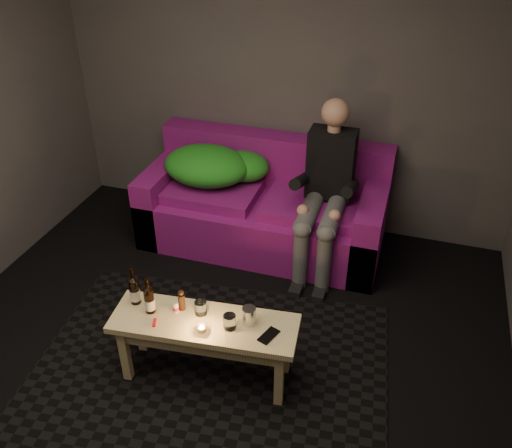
{
  "coord_description": "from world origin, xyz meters",
  "views": [
    {
      "loc": [
        1.1,
        -2.1,
        2.8
      ],
      "look_at": [
        0.09,
        1.12,
        0.61
      ],
      "focal_mm": 38.0,
      "sensor_mm": 36.0,
      "label": 1
    }
  ],
  "objects": [
    {
      "name": "floor",
      "position": [
        0.0,
        0.0,
        0.0
      ],
      "size": [
        4.5,
        4.5,
        0.0
      ],
      "primitive_type": "plane",
      "color": "black",
      "rests_on": "ground"
    },
    {
      "name": "room",
      "position": [
        0.0,
        0.47,
        1.64
      ],
      "size": [
        4.5,
        4.5,
        4.5
      ],
      "color": "silver",
      "rests_on": "ground"
    },
    {
      "name": "rug",
      "position": [
        0.05,
        0.22,
        0.01
      ],
      "size": [
        2.5,
        1.93,
        0.01
      ],
      "primitive_type": "cube",
      "rotation": [
        0.0,
        0.0,
        0.1
      ],
      "color": "black",
      "rests_on": "floor"
    },
    {
      "name": "sofa",
      "position": [
        -0.05,
        1.82,
        0.32
      ],
      "size": [
        2.06,
        0.93,
        0.89
      ],
      "color": "#801178",
      "rests_on": "floor"
    },
    {
      "name": "green_blanket",
      "position": [
        -0.52,
        1.81,
        0.67
      ],
      "size": [
        0.91,
        0.62,
        0.31
      ],
      "color": "#1A9326",
      "rests_on": "sofa"
    },
    {
      "name": "person",
      "position": [
        0.5,
        1.65,
        0.71
      ],
      "size": [
        0.37,
        0.86,
        1.38
      ],
      "color": "black",
      "rests_on": "sofa"
    },
    {
      "name": "coffee_table",
      "position": [
        0.05,
        0.17,
        0.39
      ],
      "size": [
        1.2,
        0.49,
        0.48
      ],
      "rotation": [
        0.0,
        0.0,
        0.1
      ],
      "color": "tan",
      "rests_on": "rug"
    },
    {
      "name": "beer_bottle_a",
      "position": [
        -0.43,
        0.2,
        0.58
      ],
      "size": [
        0.07,
        0.07,
        0.27
      ],
      "color": "black",
      "rests_on": "coffee_table"
    },
    {
      "name": "beer_bottle_b",
      "position": [
        -0.3,
        0.15,
        0.57
      ],
      "size": [
        0.07,
        0.07,
        0.26
      ],
      "color": "black",
      "rests_on": "coffee_table"
    },
    {
      "name": "salt_shaker",
      "position": [
        -0.15,
        0.2,
        0.52
      ],
      "size": [
        0.04,
        0.04,
        0.08
      ],
      "primitive_type": "cylinder",
      "rotation": [
        0.0,
        0.0,
        0.2
      ],
      "color": "silver",
      "rests_on": "coffee_table"
    },
    {
      "name": "pepper_mill",
      "position": [
        -0.12,
        0.23,
        0.53
      ],
      "size": [
        0.05,
        0.05,
        0.11
      ],
      "primitive_type": "cylinder",
      "rotation": [
        0.0,
        0.0,
        0.29
      ],
      "color": "black",
      "rests_on": "coffee_table"
    },
    {
      "name": "tumbler_back",
      "position": [
        0.01,
        0.23,
        0.52
      ],
      "size": [
        0.1,
        0.1,
        0.09
      ],
      "primitive_type": "cylinder",
      "rotation": [
        0.0,
        0.0,
        0.32
      ],
      "color": "white",
      "rests_on": "coffee_table"
    },
    {
      "name": "tealight",
      "position": [
        0.07,
        0.08,
        0.5
      ],
      "size": [
        0.06,
        0.06,
        0.04
      ],
      "color": "white",
      "rests_on": "coffee_table"
    },
    {
      "name": "tumbler_front",
      "position": [
        0.22,
        0.16,
        0.53
      ],
      "size": [
        0.09,
        0.09,
        0.1
      ],
      "primitive_type": "cylinder",
      "rotation": [
        0.0,
        0.0,
        0.16
      ],
      "color": "white",
      "rests_on": "coffee_table"
    },
    {
      "name": "steel_cup",
      "position": [
        0.32,
        0.24,
        0.54
      ],
      "size": [
        0.11,
        0.11,
        0.12
      ],
      "primitive_type": "cylinder",
      "rotation": [
        0.0,
        0.0,
        0.33
      ],
      "color": "silver",
      "rests_on": "coffee_table"
    },
    {
      "name": "smartphone",
      "position": [
        0.47,
        0.16,
        0.48
      ],
      "size": [
        0.12,
        0.16,
        0.01
      ],
      "primitive_type": "cube",
      "rotation": [
        0.0,
        0.0,
        -0.34
      ],
      "color": "black",
      "rests_on": "coffee_table"
    },
    {
      "name": "red_lighter",
      "position": [
        -0.23,
        0.06,
        0.48
      ],
      "size": [
        0.04,
        0.07,
        0.01
      ],
      "primitive_type": "cube",
      "rotation": [
        0.0,
        0.0,
        0.33
      ],
      "color": "red",
      "rests_on": "coffee_table"
    }
  ]
}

